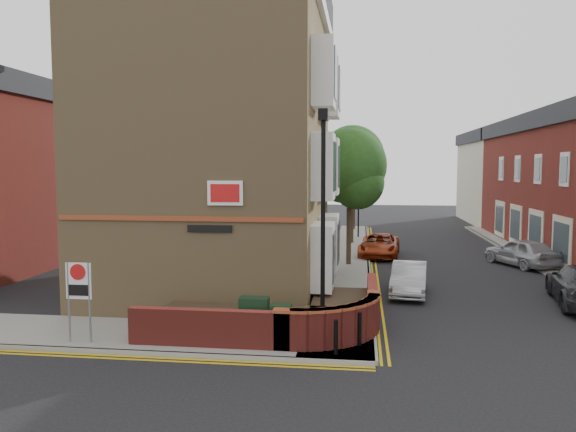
{
  "coord_description": "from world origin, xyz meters",
  "views": [
    {
      "loc": [
        2.62,
        -13.66,
        4.91
      ],
      "look_at": [
        0.29,
        4.0,
        3.35
      ],
      "focal_mm": 35.0,
      "sensor_mm": 36.0,
      "label": 1
    }
  ],
  "objects_px": {
    "silver_car_near": "(409,279)",
    "zone_sign": "(79,287)",
    "lamppost": "(323,226)",
    "utility_cabinet_large": "(254,319)"
  },
  "relations": [
    {
      "from": "silver_car_near",
      "to": "zone_sign",
      "type": "bearing_deg",
      "value": -134.37
    },
    {
      "from": "lamppost",
      "to": "zone_sign",
      "type": "bearing_deg",
      "value": -173.93
    },
    {
      "from": "utility_cabinet_large",
      "to": "silver_car_near",
      "type": "relative_size",
      "value": 0.32
    },
    {
      "from": "utility_cabinet_large",
      "to": "zone_sign",
      "type": "distance_m",
      "value": 4.86
    },
    {
      "from": "lamppost",
      "to": "utility_cabinet_large",
      "type": "bearing_deg",
      "value": 176.99
    },
    {
      "from": "zone_sign",
      "to": "utility_cabinet_large",
      "type": "bearing_deg",
      "value": 9.69
    },
    {
      "from": "lamppost",
      "to": "silver_car_near",
      "type": "distance_m",
      "value": 7.96
    },
    {
      "from": "lamppost",
      "to": "zone_sign",
      "type": "height_order",
      "value": "lamppost"
    },
    {
      "from": "zone_sign",
      "to": "silver_car_near",
      "type": "distance_m",
      "value": 12.19
    },
    {
      "from": "lamppost",
      "to": "utility_cabinet_large",
      "type": "xyz_separation_m",
      "value": [
        -1.9,
        0.1,
        -2.62
      ]
    }
  ]
}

